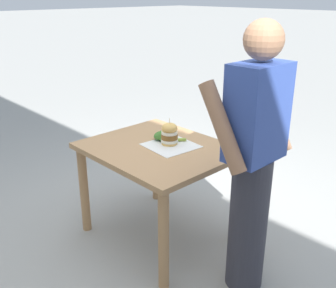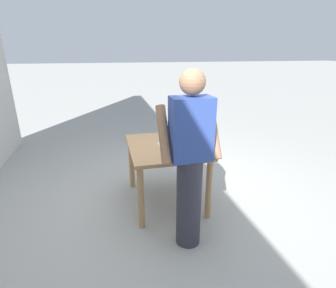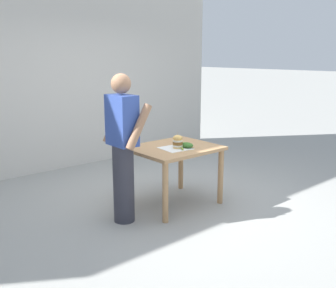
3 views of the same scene
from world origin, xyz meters
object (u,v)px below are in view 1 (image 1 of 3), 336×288
(pickle_spear, at_px, (181,140))
(side_salad, at_px, (164,135))
(diner_across_table, at_px, (253,160))
(patio_table, at_px, (159,162))
(sandwich, at_px, (169,134))

(pickle_spear, distance_m, side_salad, 0.14)
(side_salad, relative_size, diner_across_table, 0.11)
(patio_table, distance_m, side_salad, 0.23)
(sandwich, distance_m, pickle_spear, 0.13)
(sandwich, height_order, side_salad, sandwich)
(patio_table, height_order, pickle_spear, pickle_spear)
(side_salad, bearing_deg, pickle_spear, 113.61)
(patio_table, distance_m, diner_across_table, 0.83)
(sandwich, bearing_deg, pickle_spear, 170.54)
(sandwich, distance_m, diner_across_table, 0.77)
(sandwich, relative_size, diner_across_table, 0.12)
(patio_table, relative_size, side_salad, 5.81)
(pickle_spear, bearing_deg, patio_table, -10.96)
(side_salad, bearing_deg, sandwich, 65.89)
(pickle_spear, relative_size, diner_across_table, 0.05)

